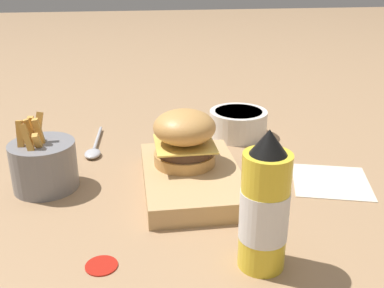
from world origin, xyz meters
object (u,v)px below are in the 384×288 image
at_px(side_bowl, 238,123).
at_px(spoon, 94,150).
at_px(serving_board, 192,179).
at_px(fries_basket, 44,164).
at_px(burger, 185,137).
at_px(ketchup_bottle, 264,208).

relative_size(side_bowl, spoon, 0.74).
bearing_deg(side_bowl, spoon, 98.91).
xyz_separation_m(serving_board, fries_basket, (0.04, 0.26, 0.03)).
distance_m(fries_basket, spoon, 0.17).
distance_m(burger, ketchup_bottle, 0.27).
distance_m(ketchup_bottle, side_bowl, 0.48).
bearing_deg(fries_basket, side_bowl, -63.76).
bearing_deg(spoon, fries_basket, -23.31).
height_order(serving_board, fries_basket, fries_basket).
relative_size(serving_board, burger, 2.38).
bearing_deg(serving_board, side_bowl, -30.92).
relative_size(serving_board, fries_basket, 1.90).
bearing_deg(serving_board, ketchup_bottle, -165.44).
bearing_deg(serving_board, burger, 16.47).
bearing_deg(spoon, ketchup_bottle, 34.35).
bearing_deg(burger, spoon, 48.47).
relative_size(ketchup_bottle, fries_basket, 1.39).
bearing_deg(burger, serving_board, -163.53).
distance_m(serving_board, ketchup_bottle, 0.25).
relative_size(fries_basket, spoon, 0.78).
relative_size(serving_board, side_bowl, 2.01).
height_order(burger, side_bowl, burger).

